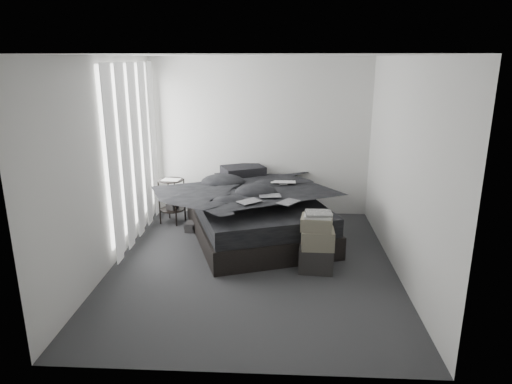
{
  "coord_description": "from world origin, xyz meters",
  "views": [
    {
      "loc": [
        0.33,
        -5.36,
        2.57
      ],
      "look_at": [
        0.0,
        0.8,
        0.75
      ],
      "focal_mm": 32.0,
      "sensor_mm": 36.0,
      "label": 1
    }
  ],
  "objects_px": {
    "bed": "(257,226)",
    "box_lower": "(316,259)",
    "laptop": "(283,178)",
    "side_stand": "(172,201)"
  },
  "relations": [
    {
      "from": "bed",
      "to": "box_lower",
      "type": "bearing_deg",
      "value": -73.51
    },
    {
      "from": "laptop",
      "to": "side_stand",
      "type": "bearing_deg",
      "value": 168.61
    },
    {
      "from": "box_lower",
      "to": "bed",
      "type": "bearing_deg",
      "value": 125.54
    },
    {
      "from": "bed",
      "to": "side_stand",
      "type": "relative_size",
      "value": 3.3
    },
    {
      "from": "laptop",
      "to": "box_lower",
      "type": "relative_size",
      "value": 0.88
    },
    {
      "from": "bed",
      "to": "box_lower",
      "type": "height_order",
      "value": "bed"
    },
    {
      "from": "laptop",
      "to": "side_stand",
      "type": "distance_m",
      "value": 1.87
    },
    {
      "from": "bed",
      "to": "laptop",
      "type": "height_order",
      "value": "laptop"
    },
    {
      "from": "side_stand",
      "to": "box_lower",
      "type": "bearing_deg",
      "value": -36.82
    },
    {
      "from": "bed",
      "to": "box_lower",
      "type": "relative_size",
      "value": 5.51
    }
  ]
}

